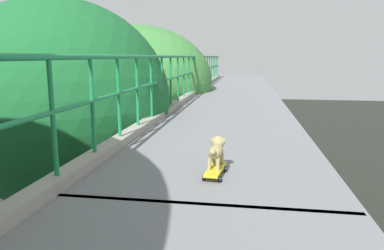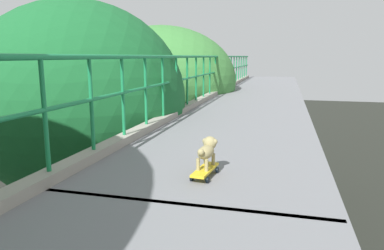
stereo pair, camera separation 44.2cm
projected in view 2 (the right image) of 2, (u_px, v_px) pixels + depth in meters
The scene contains 9 objects.
car_green_fifth at pixel (99, 219), 14.41m from camera, with size 1.89×4.21×1.35m.
car_white_sixth at pixel (80, 178), 19.24m from camera, with size 1.99×3.98×1.41m.
car_red_taxi_seventh at pixel (163, 166), 21.38m from camera, with size 1.78×3.91×1.48m.
city_bus at pixel (162, 119), 31.31m from camera, with size 2.50×11.26×3.01m.
roadside_tree_mid at pixel (80, 102), 7.63m from camera, with size 4.52×4.52×8.27m.
roadside_tree_far at pixel (162, 82), 12.67m from camera, with size 5.23×5.23×8.17m.
roadside_tree_farthest at pixel (198, 85), 18.49m from camera, with size 4.01×4.01×7.44m.
toy_skateboard at pixel (205, 170), 3.49m from camera, with size 0.22×0.49×0.09m.
small_dog at pixel (207, 150), 3.52m from camera, with size 0.18×0.40×0.29m.
Camera 2 is at (1.85, -1.54, 7.12)m, focal length 33.44 mm.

